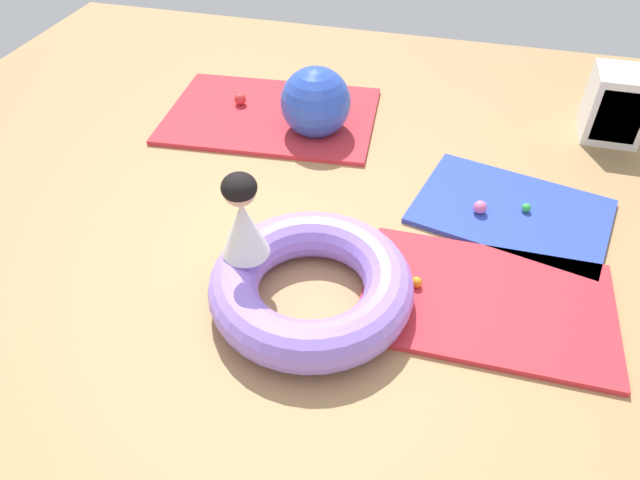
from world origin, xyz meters
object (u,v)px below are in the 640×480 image
(play_ball_yellow, at_px, (343,104))
(exercise_ball_large, at_px, (316,102))
(inflatable_cushion, at_px, (311,285))
(play_ball_green, at_px, (526,208))
(play_ball_pink, at_px, (480,207))
(play_ball_orange, at_px, (416,282))
(play_ball_teal, at_px, (309,86))
(storage_cube, at_px, (616,106))
(play_ball_red, at_px, (240,99))
(child_in_white, at_px, (242,217))

(play_ball_yellow, xyz_separation_m, exercise_ball_large, (-0.14, -0.40, 0.20))
(inflatable_cushion, distance_m, exercise_ball_large, 1.92)
(play_ball_green, distance_m, play_ball_yellow, 1.90)
(inflatable_cushion, relative_size, play_ball_pink, 12.73)
(play_ball_orange, relative_size, play_ball_teal, 0.70)
(exercise_ball_large, distance_m, storage_cube, 2.43)
(inflatable_cushion, relative_size, storage_cube, 2.13)
(storage_cube, bearing_deg, exercise_ball_large, -166.28)
(play_ball_orange, xyz_separation_m, play_ball_red, (-1.82, 1.84, 0.02))
(play_ball_yellow, bearing_deg, storage_cube, 4.69)
(play_ball_green, bearing_deg, play_ball_orange, -125.01)
(inflatable_cushion, bearing_deg, play_ball_orange, 23.14)
(storage_cube, bearing_deg, play_ball_green, -117.53)
(play_ball_yellow, relative_size, exercise_ball_large, 0.17)
(child_in_white, bearing_deg, play_ball_teal, -43.49)
(child_in_white, xyz_separation_m, play_ball_red, (-0.84, 2.06, -0.46))
(play_ball_yellow, bearing_deg, exercise_ball_large, -109.50)
(play_ball_orange, relative_size, exercise_ball_large, 0.12)
(storage_cube, bearing_deg, child_in_white, -133.55)
(play_ball_green, xyz_separation_m, play_ball_yellow, (-1.56, 1.08, 0.02))
(play_ball_green, height_order, play_ball_orange, play_ball_orange)
(play_ball_orange, xyz_separation_m, exercise_ball_large, (-1.06, 1.60, 0.21))
(inflatable_cushion, height_order, exercise_ball_large, exercise_ball_large)
(play_ball_yellow, height_order, play_ball_pink, play_ball_yellow)
(play_ball_red, relative_size, play_ball_teal, 1.09)
(play_ball_pink, distance_m, exercise_ball_large, 1.61)
(play_ball_pink, height_order, play_ball_orange, play_ball_pink)
(play_ball_green, height_order, exercise_ball_large, exercise_ball_large)
(play_ball_green, height_order, play_ball_teal, play_ball_teal)
(play_ball_red, bearing_deg, play_ball_orange, -45.24)
(play_ball_pink, bearing_deg, play_ball_green, 17.14)
(play_ball_yellow, distance_m, storage_cube, 2.24)
(play_ball_orange, height_order, play_ball_red, play_ball_red)
(play_ball_green, height_order, play_ball_yellow, play_ball_yellow)
(play_ball_red, bearing_deg, exercise_ball_large, -17.22)
(play_ball_yellow, xyz_separation_m, play_ball_orange, (0.92, -2.00, -0.02))
(play_ball_teal, relative_size, storage_cube, 0.17)
(play_ball_green, distance_m, storage_cube, 1.44)
(play_ball_orange, relative_size, play_ball_red, 0.65)
(play_ball_green, bearing_deg, play_ball_yellow, 145.31)
(inflatable_cushion, relative_size, play_ball_orange, 17.56)
(play_ball_pink, xyz_separation_m, play_ball_teal, (-1.63, 1.43, 0.00))
(child_in_white, bearing_deg, play_ball_pink, -102.30)
(play_ball_pink, bearing_deg, play_ball_teal, 138.74)
(child_in_white, bearing_deg, play_ball_green, -105.73)
(inflatable_cushion, xyz_separation_m, storage_cube, (1.89, 2.43, 0.14))
(exercise_ball_large, bearing_deg, child_in_white, -87.54)
(play_ball_orange, bearing_deg, inflatable_cushion, -156.86)
(play_ball_yellow, bearing_deg, play_ball_teal, 146.49)
(exercise_ball_large, height_order, storage_cube, exercise_ball_large)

